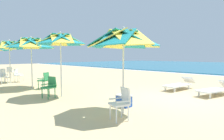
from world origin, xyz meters
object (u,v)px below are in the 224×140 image
at_px(beach_umbrella_3, 9,46).
at_px(cooler_box, 124,101).
at_px(plastic_chair_0, 121,102).
at_px(plastic_chair_1, 50,86).
at_px(beach_umbrella_2, 31,44).
at_px(plastic_chair_2, 44,79).
at_px(plastic_chair_6, 10,71).
at_px(plastic_chair_4, 2,74).
at_px(sun_lounger_1, 180,84).
at_px(sun_lounger_0, 216,89).
at_px(beach_umbrella_0, 123,39).
at_px(plastic_chair_5, 18,74).
at_px(plastic_chair_3, 2,76).
at_px(beach_umbrella_1, 60,40).

xyz_separation_m(beach_umbrella_3, cooler_box, (9.03, 0.94, -2.16)).
xyz_separation_m(plastic_chair_0, plastic_chair_1, (-3.91, -0.12, 0.00)).
distance_m(beach_umbrella_2, plastic_chair_2, 2.01).
bearing_deg(cooler_box, plastic_chair_6, -179.83).
xyz_separation_m(plastic_chair_2, plastic_chair_4, (-4.68, -0.80, 0.00)).
bearing_deg(sun_lounger_1, plastic_chair_6, -159.23).
relative_size(beach_umbrella_3, plastic_chair_6, 3.17).
height_order(plastic_chair_6, sun_lounger_1, plastic_chair_6).
relative_size(plastic_chair_1, cooler_box, 1.73).
height_order(plastic_chair_4, sun_lounger_0, plastic_chair_4).
bearing_deg(plastic_chair_0, cooler_box, 129.98).
height_order(beach_umbrella_0, plastic_chair_6, beach_umbrella_0).
height_order(plastic_chair_4, plastic_chair_5, same).
xyz_separation_m(plastic_chair_1, sun_lounger_1, (2.71, 5.67, -0.22)).
height_order(beach_umbrella_2, beach_umbrella_3, beach_umbrella_3).
distance_m(plastic_chair_2, sun_lounger_1, 6.95).
height_order(plastic_chair_0, plastic_chair_3, same).
height_order(plastic_chair_1, sun_lounger_1, plastic_chair_1).
relative_size(beach_umbrella_0, beach_umbrella_2, 0.93).
bearing_deg(beach_umbrella_0, plastic_chair_6, 177.50).
bearing_deg(beach_umbrella_3, plastic_chair_4, -162.94).
bearing_deg(cooler_box, plastic_chair_4, -173.06).
height_order(beach_umbrella_2, plastic_chair_3, beach_umbrella_2).
bearing_deg(sun_lounger_1, plastic_chair_2, -135.32).
distance_m(sun_lounger_0, cooler_box, 4.53).
bearing_deg(plastic_chair_5, beach_umbrella_2, -5.51).
distance_m(plastic_chair_2, plastic_chair_4, 4.75).
bearing_deg(plastic_chair_6, sun_lounger_0, 17.46).
xyz_separation_m(plastic_chair_2, sun_lounger_1, (4.94, 4.88, -0.22)).
distance_m(plastic_chair_6, sun_lounger_0, 14.35).
bearing_deg(plastic_chair_0, plastic_chair_6, 175.46).
bearing_deg(plastic_chair_0, plastic_chair_4, -179.29).
xyz_separation_m(plastic_chair_1, beach_umbrella_3, (-6.03, 0.26, 1.87)).
bearing_deg(plastic_chair_3, beach_umbrella_0, 5.39).
bearing_deg(plastic_chair_1, sun_lounger_0, 50.46).
height_order(plastic_chair_0, plastic_chair_4, same).
height_order(plastic_chair_5, cooler_box, plastic_chair_5).
bearing_deg(plastic_chair_5, beach_umbrella_0, -0.71).
bearing_deg(plastic_chair_3, cooler_box, 9.48).
bearing_deg(sun_lounger_1, beach_umbrella_2, -136.91).
bearing_deg(plastic_chair_0, sun_lounger_1, 102.13).
xyz_separation_m(beach_umbrella_1, plastic_chair_5, (-6.20, 0.27, -1.86)).
xyz_separation_m(plastic_chair_2, sun_lounger_0, (6.73, 4.68, -0.22)).
bearing_deg(beach_umbrella_0, beach_umbrella_3, -177.92).
distance_m(sun_lounger_0, sun_lounger_1, 1.81).
height_order(beach_umbrella_3, plastic_chair_6, beach_umbrella_3).
relative_size(beach_umbrella_0, beach_umbrella_1, 0.94).
bearing_deg(cooler_box, sun_lounger_0, 70.60).
height_order(plastic_chair_2, sun_lounger_1, plastic_chair_2).
bearing_deg(plastic_chair_3, sun_lounger_0, 29.13).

